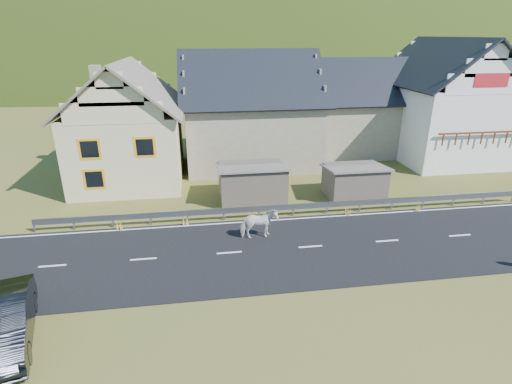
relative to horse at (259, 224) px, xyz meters
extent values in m
plane|color=#434A18|center=(2.37, -1.29, -0.83)|extent=(160.00, 160.00, 0.00)
cube|color=black|center=(2.37, -1.29, -0.81)|extent=(60.00, 7.00, 0.04)
cube|color=silver|center=(2.37, -1.29, -0.78)|extent=(60.00, 6.60, 0.01)
cube|color=#93969B|center=(2.37, 2.39, -0.25)|extent=(28.00, 0.08, 0.34)
cube|color=#93969B|center=(-11.63, 2.41, -0.48)|extent=(0.10, 0.06, 0.70)
cube|color=#93969B|center=(-9.63, 2.41, -0.48)|extent=(0.10, 0.06, 0.70)
cube|color=#93969B|center=(-7.63, 2.41, -0.48)|extent=(0.10, 0.06, 0.70)
cube|color=#93969B|center=(-5.63, 2.41, -0.48)|extent=(0.10, 0.06, 0.70)
cube|color=#93969B|center=(-3.63, 2.41, -0.48)|extent=(0.10, 0.06, 0.70)
cube|color=#93969B|center=(-1.63, 2.41, -0.48)|extent=(0.10, 0.06, 0.70)
cube|color=#93969B|center=(0.37, 2.41, -0.48)|extent=(0.10, 0.06, 0.70)
cube|color=#93969B|center=(2.37, 2.41, -0.48)|extent=(0.10, 0.06, 0.70)
cube|color=#93969B|center=(4.37, 2.41, -0.48)|extent=(0.10, 0.06, 0.70)
cube|color=#93969B|center=(6.37, 2.41, -0.48)|extent=(0.10, 0.06, 0.70)
cube|color=#93969B|center=(8.37, 2.41, -0.48)|extent=(0.10, 0.06, 0.70)
cube|color=#93969B|center=(10.37, 2.41, -0.48)|extent=(0.10, 0.06, 0.70)
cube|color=#93969B|center=(12.37, 2.41, -0.48)|extent=(0.10, 0.06, 0.70)
cube|color=#93969B|center=(14.37, 2.41, -0.48)|extent=(0.10, 0.06, 0.70)
cube|color=#65594B|center=(0.37, 5.21, 0.27)|extent=(4.30, 3.30, 2.40)
cube|color=#65594B|center=(6.87, 4.71, 0.17)|extent=(3.80, 2.90, 2.20)
cube|color=beige|center=(-7.63, 10.71, 1.67)|extent=(7.00, 9.00, 5.00)
cube|color=gold|center=(-9.23, 6.21, 2.57)|extent=(1.30, 0.12, 1.30)
cube|color=gold|center=(-6.03, 6.21, 2.57)|extent=(1.30, 0.12, 1.30)
cube|color=gold|center=(-9.23, 6.21, 0.67)|extent=(1.30, 0.12, 1.30)
cube|color=gray|center=(-9.63, 12.21, 5.73)|extent=(0.70, 0.70, 2.40)
cube|color=gray|center=(1.37, 13.71, 1.67)|extent=(10.00, 9.00, 5.00)
cube|color=gray|center=(11.37, 15.71, 1.47)|extent=(9.00, 8.00, 4.60)
cube|color=white|center=(17.37, 12.71, 2.17)|extent=(8.00, 10.00, 6.00)
cube|color=#B41C22|center=(17.37, 7.68, 5.97)|extent=(2.60, 0.06, 0.90)
cube|color=#582B19|center=(17.37, 7.46, 2.37)|extent=(6.80, 0.12, 0.12)
ellipsoid|color=#19340F|center=(7.37, 178.71, -20.83)|extent=(440.00, 280.00, 260.00)
ellipsoid|color=black|center=(-52.63, 108.71, 5.17)|extent=(76.00, 50.00, 28.00)
imported|color=silver|center=(0.00, 0.00, 0.00)|extent=(1.03, 1.94, 1.57)
imported|color=black|center=(-9.60, -6.06, -0.04)|extent=(2.89, 5.06, 1.58)
camera|label=1|loc=(-2.79, -17.94, 8.96)|focal=28.00mm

